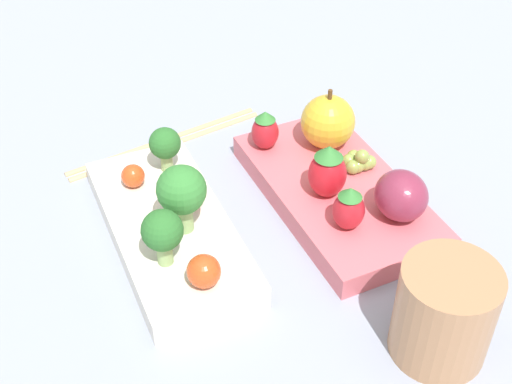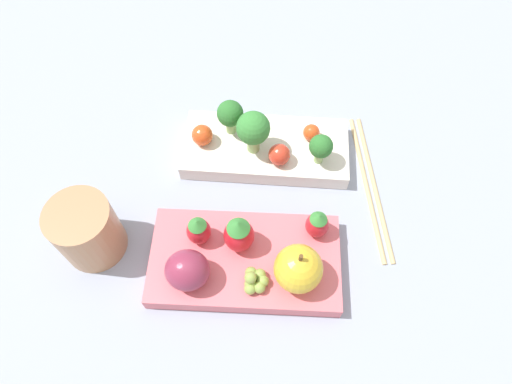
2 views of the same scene
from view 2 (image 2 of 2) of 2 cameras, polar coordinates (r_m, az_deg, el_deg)
ground_plane at (r=0.56m, az=-0.06°, el=-1.25°), size 4.00×4.00×0.00m
bento_box_savoury at (r=0.59m, az=1.20°, el=5.43°), size 0.21×0.10×0.02m
bento_box_fruit at (r=0.52m, az=-1.38°, el=-8.58°), size 0.21×0.11×0.02m
broccoli_floret_0 at (r=0.54m, az=-0.35°, el=7.85°), size 0.04×0.04×0.06m
broccoli_floret_1 at (r=0.57m, az=-3.25°, el=9.66°), size 0.03×0.03×0.05m
broccoli_floret_2 at (r=0.55m, az=8.11°, el=5.57°), size 0.03×0.03×0.04m
cherry_tomato_0 at (r=0.58m, az=6.93°, el=7.40°), size 0.02×0.02×0.02m
cherry_tomato_1 at (r=0.56m, az=2.93°, el=4.69°), size 0.03×0.03×0.03m
cherry_tomato_2 at (r=0.58m, az=-6.74°, el=7.07°), size 0.03×0.03×0.03m
apple at (r=0.48m, az=5.31°, el=-9.52°), size 0.05×0.05×0.06m
strawberry_0 at (r=0.50m, az=-7.20°, el=-4.77°), size 0.03×0.03×0.04m
strawberry_1 at (r=0.51m, az=7.67°, el=-3.99°), size 0.03×0.03×0.04m
strawberry_2 at (r=0.49m, az=-2.16°, el=-5.29°), size 0.03×0.03×0.05m
plum at (r=0.48m, az=-8.57°, el=-9.64°), size 0.05×0.04×0.04m
grape_cluster at (r=0.49m, az=-0.19°, el=-10.99°), size 0.03×0.03×0.02m
drinking_cup at (r=0.53m, az=-20.39°, el=-4.53°), size 0.07×0.07×0.08m
chopsticks_pair at (r=0.59m, az=14.17°, el=0.90°), size 0.04×0.21×0.01m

